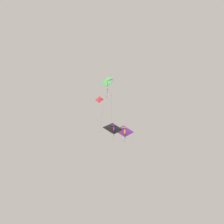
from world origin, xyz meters
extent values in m
pyramid|color=black|center=(-0.63, 2.60, 26.48)|extent=(1.41, 2.98, 1.84)
cube|color=purple|center=(-0.42, 2.53, 26.29)|extent=(0.88, 0.33, 1.01)
cube|color=purple|center=(-0.81, 2.65, 27.26)|extent=(0.31, 0.73, 0.20)
cylinder|color=#47474C|center=(-0.43, 2.53, 25.45)|extent=(0.02, 0.02, 0.22)
cube|color=red|center=(-0.43, 2.52, 25.34)|extent=(0.13, 0.14, 0.06)
cylinder|color=#47474C|center=(-0.36, 2.54, 25.22)|extent=(0.03, 0.16, 0.23)
cube|color=red|center=(-0.28, 2.55, 25.11)|extent=(0.16, 0.10, 0.06)
cylinder|color=#47474C|center=(-0.27, 2.54, 25.00)|extent=(0.04, 0.03, 0.22)
cube|color=red|center=(-0.26, 2.52, 24.89)|extent=(0.03, 0.17, 0.06)
cylinder|color=#47474C|center=(-0.30, 2.51, 24.78)|extent=(0.03, 0.08, 0.22)
cube|color=red|center=(-0.33, 2.51, 24.67)|extent=(0.17, 0.08, 0.06)
cylinder|color=#47474C|center=(-0.43, 2.53, 24.56)|extent=(0.06, 0.21, 0.23)
cube|color=red|center=(-0.53, 2.56, 24.45)|extent=(0.09, 0.16, 0.06)
pyramid|color=purple|center=(-1.44, 5.95, 26.96)|extent=(1.43, 3.03, 1.95)
cube|color=yellow|center=(-1.24, 5.88, 26.75)|extent=(0.85, 0.36, 1.00)
cube|color=yellow|center=(-1.57, 5.99, 27.78)|extent=(0.34, 0.75, 0.21)
cylinder|color=#47474C|center=(-1.29, 5.89, 25.87)|extent=(0.04, 0.04, 0.24)
cube|color=black|center=(-1.28, 5.87, 25.75)|extent=(0.16, 0.10, 0.06)
cylinder|color=#47474C|center=(-1.25, 5.88, 25.63)|extent=(0.03, 0.07, 0.24)
cube|color=black|center=(-1.22, 5.89, 25.51)|extent=(0.16, 0.11, 0.06)
cylinder|color=#47474C|center=(-1.18, 5.91, 25.39)|extent=(0.06, 0.09, 0.24)
cube|color=black|center=(-1.14, 5.94, 25.28)|extent=(0.08, 0.16, 0.06)
cylinder|color=#47474C|center=(-1.19, 5.93, 25.16)|extent=(0.03, 0.11, 0.24)
cube|color=black|center=(-1.24, 5.92, 25.04)|extent=(0.16, 0.10, 0.06)
cylinder|color=#47474C|center=(-1.30, 5.93, 24.92)|extent=(0.03, 0.13, 0.24)
cube|color=black|center=(-1.36, 5.94, 24.81)|extent=(0.12, 0.14, 0.06)
cylinder|color=#47474C|center=(-1.41, 5.94, 24.69)|extent=(0.01, 0.12, 0.24)
cube|color=black|center=(-1.47, 5.94, 24.57)|extent=(0.13, 0.14, 0.06)
cylinder|color=#47474C|center=(-0.21, 6.39, 24.19)|extent=(0.99, 2.20, 3.60)
cube|color=red|center=(4.58, -3.73, 28.09)|extent=(0.92, 1.01, 1.33)
cylinder|color=#DB2D93|center=(4.60, -3.74, 28.10)|extent=(0.31, 0.22, 1.52)
cylinder|color=#DB2D93|center=(4.58, -3.73, 28.21)|extent=(0.79, 0.78, 0.03)
cylinder|color=#47474C|center=(5.11, -3.53, 24.82)|extent=(0.58, 0.82, 5.03)
cube|color=green|center=(4.57, -2.26, 32.18)|extent=(2.08, 1.12, 2.31)
cylinder|color=orange|center=(4.60, -2.29, 32.19)|extent=(0.31, 0.43, 2.65)
cylinder|color=orange|center=(4.58, -2.27, 32.39)|extent=(1.73, 0.83, 0.05)
cylinder|color=#47474C|center=(4.69, -2.42, 30.73)|extent=(0.04, 0.01, 0.26)
cube|color=black|center=(4.69, -2.40, 30.60)|extent=(0.16, 0.10, 0.06)
cylinder|color=#47474C|center=(4.76, -2.42, 30.47)|extent=(0.04, 0.15, 0.27)
cube|color=black|center=(4.84, -2.44, 30.34)|extent=(0.15, 0.11, 0.06)
cylinder|color=#47474C|center=(4.85, -2.43, 30.20)|extent=(0.04, 0.05, 0.26)
cube|color=black|center=(4.87, -2.41, 30.07)|extent=(0.05, 0.17, 0.06)
cylinder|color=#47474C|center=(4.83, -2.42, 29.94)|extent=(0.03, 0.09, 0.26)
cube|color=black|center=(4.79, -2.43, 29.81)|extent=(0.12, 0.15, 0.06)
cylinder|color=#47474C|center=(4.69, -2.44, 29.68)|extent=(0.03, 0.21, 0.27)
cube|color=black|center=(4.59, -2.45, 29.55)|extent=(0.17, 0.08, 0.06)
cylinder|color=#47474C|center=(4.54, -2.42, 29.42)|extent=(0.05, 0.10, 0.26)
cube|color=black|center=(4.50, -2.40, 29.29)|extent=(0.10, 0.16, 0.06)
cylinder|color=#47474C|center=(4.54, -2.40, 29.16)|extent=(0.01, 0.09, 0.26)
cube|color=black|center=(4.58, -2.40, 29.03)|extent=(0.04, 0.17, 0.06)
cylinder|color=#47474C|center=(5.14, -1.82, 27.81)|extent=(1.25, 0.92, 6.10)
camera|label=1|loc=(25.25, -15.88, 13.55)|focal=28.90mm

